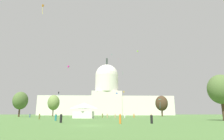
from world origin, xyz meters
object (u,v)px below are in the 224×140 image
object	(u,v)px
kite_white_mid	(97,91)
kite_gold_low	(124,92)
kite_pink_high	(119,59)
kite_turquoise_high	(111,55)
kite_cyan_low	(160,101)
capitol_building	(107,98)
person_olive_lawn_far_right	(102,116)
person_black_aisle_center	(61,118)
tree_west_near	(54,103)
tree_west_mid	(20,101)
person_black_edge_east	(152,119)
event_tent	(84,111)
person_white_back_left	(125,116)
kite_green_high	(123,72)
person_tan_mid_left	(107,116)
person_teal_deep_crowd	(56,117)
kite_lime_high	(137,51)
person_tan_lawn_far_left	(115,116)
person_denim_front_right	(30,116)
kite_orange_high	(43,7)
kite_black_low	(59,93)
tree_east_mid	(162,103)
person_orange_mid_center	(134,116)
kite_magenta_high	(68,66)
kite_blue_low	(117,93)
tree_east_near	(221,89)
person_orange_edge_west	(120,119)
person_olive_mid_right	(39,117)

from	to	relation	value
kite_white_mid	kite_gold_low	bearing A→B (deg)	67.52
kite_pink_high	kite_gold_low	bearing A→B (deg)	155.56
kite_turquoise_high	kite_cyan_low	world-z (taller)	kite_turquoise_high
capitol_building	person_olive_lawn_far_right	distance (m)	123.45
person_black_aisle_center	kite_gold_low	distance (m)	105.43
capitol_building	tree_west_near	distance (m)	85.18
tree_west_mid	kite_white_mid	bearing A→B (deg)	59.25
person_black_edge_east	kite_gold_low	xyz separation A→B (m)	(6.81, 105.25, 16.45)
event_tent	kite_turquoise_high	world-z (taller)	kite_turquoise_high
person_white_back_left	kite_green_high	world-z (taller)	kite_green_high
person_tan_mid_left	kite_pink_high	bearing A→B (deg)	-174.40
kite_pink_high	person_teal_deep_crowd	bearing A→B (deg)	144.79
person_teal_deep_crowd	kite_lime_high	world-z (taller)	kite_lime_high
event_tent	person_tan_lawn_far_left	xyz separation A→B (m)	(11.75, 8.28, -1.99)
person_tan_mid_left	person_denim_front_right	world-z (taller)	person_denim_front_right
person_teal_deep_crowd	kite_orange_high	world-z (taller)	kite_orange_high
kite_black_low	kite_lime_high	bearing A→B (deg)	-147.33
kite_cyan_low	kite_gold_low	bearing A→B (deg)	-35.84
tree_west_mid	person_denim_front_right	distance (m)	23.99
tree_east_mid	person_orange_mid_center	size ratio (longest dim) A/B	7.28
tree_east_mid	kite_magenta_high	bearing A→B (deg)	159.19
person_denim_front_right	kite_turquoise_high	distance (m)	117.05
kite_blue_low	event_tent	bearing A→B (deg)	-30.06
kite_orange_high	kite_turquoise_high	distance (m)	126.14
capitol_building	person_orange_mid_center	xyz separation A→B (m)	(9.70, -117.73, -16.67)
tree_west_mid	tree_east_mid	bearing A→B (deg)	10.63
kite_gold_low	kite_cyan_low	size ratio (longest dim) A/B	1.01
tree_east_near	kite_magenta_high	xyz separation A→B (m)	(-55.37, 98.38, 29.82)
person_black_aisle_center	kite_blue_low	size ratio (longest dim) A/B	1.47
event_tent	kite_turquoise_high	bearing A→B (deg)	89.41
kite_lime_high	kite_orange_high	distance (m)	96.78
kite_orange_high	kite_cyan_low	xyz separation A→B (m)	(49.17, 37.26, -28.40)
person_teal_deep_crowd	kite_orange_high	xyz separation A→B (m)	(-9.57, 12.05, 35.43)
person_teal_deep_crowd	kite_green_high	size ratio (longest dim) A/B	0.48
person_denim_front_right	kite_black_low	bearing A→B (deg)	-42.89
person_white_back_left	kite_gold_low	bearing A→B (deg)	-108.65
capitol_building	tree_west_mid	world-z (taller)	capitol_building
person_teal_deep_crowd	kite_turquoise_high	size ratio (longest dim) A/B	1.12
person_black_edge_east	kite_blue_low	distance (m)	110.47
kite_black_low	person_orange_edge_west	bearing A→B (deg)	102.31
event_tent	kite_blue_low	xyz separation A→B (m)	(16.97, 72.18, 13.87)
kite_green_high	person_tan_lawn_far_left	bearing A→B (deg)	152.91
event_tent	tree_west_near	bearing A→B (deg)	121.61
person_teal_deep_crowd	person_tan_lawn_far_left	bearing A→B (deg)	171.71
person_orange_mid_center	kite_white_mid	xyz separation A→B (m)	(-19.13, 84.63, 20.12)
tree_west_mid	capitol_building	bearing A→B (deg)	63.95
person_tan_lawn_far_left	person_tan_mid_left	bearing A→B (deg)	74.38
person_olive_mid_right	kite_cyan_low	bearing A→B (deg)	-5.14
person_tan_lawn_far_left	kite_gold_low	xyz separation A→B (m)	(10.00, 59.84, 16.46)
person_orange_mid_center	person_tan_lawn_far_left	bearing A→B (deg)	-114.13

